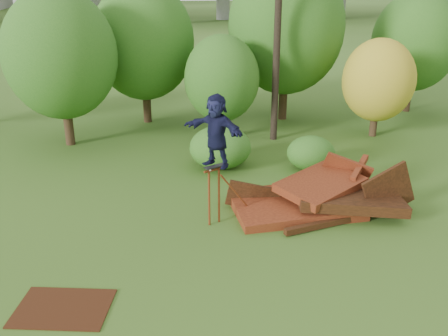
{
  "coord_description": "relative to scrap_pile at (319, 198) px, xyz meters",
  "views": [
    {
      "loc": [
        -2.74,
        -10.48,
        6.56
      ],
      "look_at": [
        -0.8,
        2.0,
        1.6
      ],
      "focal_mm": 40.0,
      "sensor_mm": 36.0,
      "label": 1
    }
  ],
  "objects": [
    {
      "name": "ground",
      "position": [
        -2.07,
        -2.27,
        -0.37
      ],
      "size": [
        240.0,
        240.0,
        0.0
      ],
      "primitive_type": "plane",
      "color": "#2D5116",
      "rests_on": "ground"
    },
    {
      "name": "scrap_pile",
      "position": [
        0.0,
        0.0,
        0.0
      ],
      "size": [
        5.57,
        3.11,
        1.88
      ],
      "color": "#4A1A0D",
      "rests_on": "ground"
    },
    {
      "name": "grind_rail",
      "position": [
        -3.17,
        -0.39,
        0.59
      ],
      "size": [
        0.59,
        0.33,
        1.65
      ],
      "color": "maroon",
      "rests_on": "ground"
    },
    {
      "name": "skateboard",
      "position": [
        -3.09,
        -0.36,
        1.34
      ],
      "size": [
        0.72,
        0.48,
        0.07
      ],
      "rotation": [
        0.0,
        0.0,
        -2.69
      ],
      "color": "black",
      "rests_on": "grind_rail"
    },
    {
      "name": "skater",
      "position": [
        -3.09,
        -0.36,
        2.34
      ],
      "size": [
        1.72,
        1.67,
        1.96
      ],
      "primitive_type": "imported",
      "rotation": [
        0.0,
        0.0,
        -0.76
      ],
      "color": "#131432",
      "rests_on": "skateboard"
    },
    {
      "name": "flat_plate",
      "position": [
        -6.82,
        -3.69,
        -0.35
      ],
      "size": [
        2.18,
        1.75,
        0.03
      ],
      "primitive_type": "cube",
      "rotation": [
        0.0,
        0.0,
        -0.2
      ],
      "color": "#381A0C",
      "rests_on": "ground"
    },
    {
      "name": "tree_0",
      "position": [
        -8.04,
        7.36,
        3.25
      ],
      "size": [
        4.34,
        4.34,
        6.12
      ],
      "color": "black",
      "rests_on": "ground"
    },
    {
      "name": "tree_1",
      "position": [
        -4.87,
        10.23,
        3.34
      ],
      "size": [
        4.54,
        4.54,
        6.32
      ],
      "color": "black",
      "rests_on": "ground"
    },
    {
      "name": "tree_2",
      "position": [
        -1.81,
        7.17,
        2.18
      ],
      "size": [
        3.06,
        3.06,
        4.32
      ],
      "color": "black",
      "rests_on": "ground"
    },
    {
      "name": "tree_3",
      "position": [
        1.52,
        9.75,
        3.9
      ],
      "size": [
        5.25,
        5.25,
        7.29
      ],
      "color": "black",
      "rests_on": "ground"
    },
    {
      "name": "tree_4",
      "position": [
        4.67,
        6.55,
        2.03
      ],
      "size": [
        2.99,
        2.99,
        4.12
      ],
      "color": "black",
      "rests_on": "ground"
    },
    {
      "name": "tree_5",
      "position": [
        8.11,
        10.19,
        3.07
      ],
      "size": [
        4.14,
        4.14,
        5.82
      ],
      "color": "black",
      "rests_on": "ground"
    },
    {
      "name": "shrub_left",
      "position": [
        -2.37,
        3.84,
        0.4
      ],
      "size": [
        2.21,
        2.04,
        1.53
      ],
      "primitive_type": "ellipsoid",
      "color": "#164A13",
      "rests_on": "ground"
    },
    {
      "name": "shrub_right",
      "position": [
        0.78,
        3.2,
        0.24
      ],
      "size": [
        1.71,
        1.57,
        1.21
      ],
      "primitive_type": "ellipsoid",
      "color": "#164A13",
      "rests_on": "ground"
    },
    {
      "name": "utility_pole",
      "position": [
        0.33,
        6.75,
        4.98
      ],
      "size": [
        1.4,
        0.28,
        10.55
      ],
      "color": "black",
      "rests_on": "ground"
    }
  ]
}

